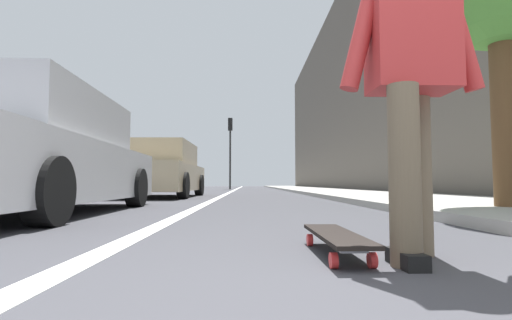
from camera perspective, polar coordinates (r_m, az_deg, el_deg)
name	(u,v)px	position (r m, az deg, el deg)	size (l,w,h in m)	color
ground_plane	(261,197)	(10.42, 0.73, -5.59)	(80.00, 80.00, 0.00)	#38383D
lane_stripe_white	(234,190)	(20.43, -3.33, -4.58)	(52.00, 0.16, 0.01)	silver
sidewalk_curb	(319,190)	(18.73, 9.43, -4.48)	(52.00, 3.20, 0.10)	#9E9B93
building_facade	(346,93)	(23.79, 13.34, 9.73)	(40.00, 1.20, 11.60)	#5A5249
skateboard	(336,237)	(2.04, 11.96, -11.27)	(0.84, 0.21, 0.11)	red
skater_person	(411,68)	(2.06, 22.24, 12.69)	(0.46, 0.72, 1.64)	brown
parked_car_near	(31,156)	(5.34, -30.77, 0.47)	(4.59, 2.09, 1.46)	#B7B7BC
parked_car_mid	(161,171)	(10.71, -14.10, -1.62)	(4.37, 1.98, 1.48)	tan
traffic_light	(230,140)	(24.42, -3.90, 2.98)	(0.33, 0.28, 4.58)	#2D2D2D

